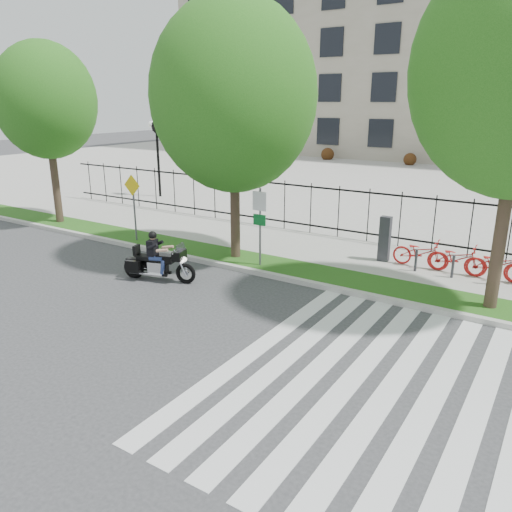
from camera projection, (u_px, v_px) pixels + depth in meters
The scene contains 14 objects.
ground at pixel (183, 325), 12.19m from camera, with size 120.00×120.00×0.00m, color #343436.
curb at pixel (270, 275), 15.46m from camera, with size 60.00×0.20×0.15m, color #B1B0A7.
grass_verge at pixel (283, 268), 16.14m from camera, with size 60.00×1.50×0.15m, color #244F13.
sidewalk at pixel (317, 249), 18.15m from camera, with size 60.00×3.50×0.15m, color #9C9891.
plaza at pixel (437, 184), 32.23m from camera, with size 80.00×34.00×0.10m, color #9C9891.
crosswalk_stripes at pixel (372, 383), 9.70m from camera, with size 5.70×8.00×0.01m, color silver, non-canonical shape.
iron_fence at pixel (339, 212), 19.23m from camera, with size 30.00×0.06×2.00m, color black, non-canonical shape.
office_building at pixel (504, 46), 45.24m from camera, with size 60.00×21.90×20.15m.
lamp_post_left at pixel (157, 140), 27.07m from camera, with size 1.06×0.70×4.25m.
street_tree_0 at pixel (46, 101), 20.47m from camera, with size 4.12×4.12×7.46m.
street_tree_1 at pixel (234, 96), 15.53m from camera, with size 5.24×5.24×8.25m.
sign_pole_regulatory at pixel (260, 217), 15.69m from camera, with size 0.50×0.09×2.50m.
sign_pole_warning at pixel (133, 199), 18.59m from camera, with size 0.78×0.09×2.49m.
motorcycle_rider at pixel (158, 261), 15.04m from camera, with size 2.34×1.07×1.85m.
Camera 1 is at (7.54, -8.38, 5.26)m, focal length 35.00 mm.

